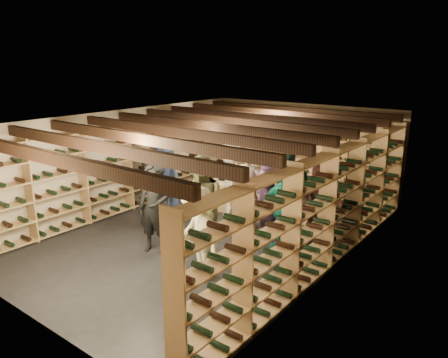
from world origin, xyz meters
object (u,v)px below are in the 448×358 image
Objects in this scene: person_0 at (156,192)px; person_2 at (202,206)px; crate_stack_right at (225,197)px; person_1 at (155,208)px; person_5 at (159,170)px; person_4 at (283,209)px; person_11 at (268,201)px; person_3 at (199,234)px; crate_loose at (309,228)px; person_12 at (320,200)px; crate_stack_left at (257,204)px; person_8 at (321,204)px; person_10 at (288,187)px; person_7 at (247,190)px; person_9 at (231,180)px; person_6 at (164,176)px.

person_0 is 1.72m from person_2.
crate_stack_right is 2.72m from person_1.
person_5 reaches higher than person_0.
person_4 is 0.60m from person_11.
person_3 is 0.99× the size of person_4.
person_1 is at bearing -130.42° from person_2.
crate_loose is (2.25, 0.00, -0.25)m from crate_stack_right.
crate_loose is 3.35m from person_1.
person_12 is at bearing 16.94° from person_0.
person_4 is (1.31, -1.10, 0.48)m from crate_stack_left.
person_5 is at bearing 170.67° from person_2.
person_5 is (-3.76, 0.45, 0.08)m from person_4.
person_1 is 1.40m from person_3.
person_8 reaches higher than person_10.
person_3 is at bearing -34.52° from person_1.
person_8 is (1.88, -0.69, 0.58)m from crate_stack_left.
person_8 is 1.22× the size of person_12.
person_10 reaches higher than person_11.
person_11 is (0.00, -0.80, -0.12)m from person_10.
person_5 is (-1.54, -0.66, 0.56)m from crate_stack_right.
crate_stack_left is 0.36× the size of person_2.
person_8 is at bearing -11.65° from person_7.
crate_stack_right is 1.36× the size of crate_loose.
person_9 reaches higher than person_0.
person_5 is (-2.45, -0.66, 0.56)m from crate_stack_left.
person_7 is at bearing 121.60° from person_3.
crate_loose is 1.55m from person_7.
person_9 reaches higher than person_1.
person_4 is 3.17m from person_6.
person_6 reaches higher than person_8.
person_8 is (4.33, -0.04, 0.02)m from person_5.
person_5 is 0.99× the size of person_10.
person_3 is 2.97m from person_10.
person_8 is at bearing -20.15° from crate_stack_left.
person_2 is at bearing -119.67° from person_10.
person_0 is 0.86× the size of person_6.
person_2 is at bearing -141.22° from person_8.
person_7 is at bearing -147.44° from person_12.
person_8 is (2.79, -0.69, 0.58)m from crate_stack_right.
person_2 is (1.15, -2.21, 0.61)m from crate_stack_right.
person_6 is (-0.95, -1.07, 0.60)m from crate_stack_right.
person_3 is 0.89× the size of person_5.
person_2 reaches higher than person_0.
crate_stack_right is at bearing 138.89° from person_9.
crate_stack_right is 1.91m from person_0.
crate_stack_right is at bearing 163.28° from person_4.
person_1 is 2.40m from person_9.
person_4 reaches higher than person_3.
person_1 is 2.75m from person_5.
person_10 is at bearing 0.00° from crate_stack_right.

